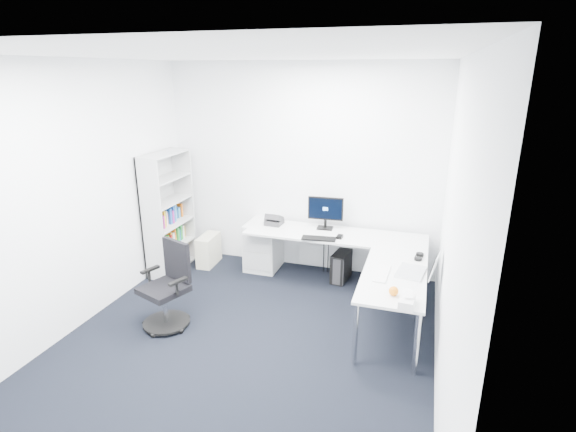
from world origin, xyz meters
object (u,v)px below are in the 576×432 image
(bookshelf, at_px, (169,213))
(laptop, at_px, (412,261))
(task_chair, at_px, (163,287))
(monitor, at_px, (325,213))
(l_desk, at_px, (329,268))

(bookshelf, relative_size, laptop, 4.24)
(bookshelf, height_order, task_chair, bookshelf)
(bookshelf, bearing_deg, laptop, -11.08)
(bookshelf, xyz_separation_m, monitor, (2.02, 0.41, 0.07))
(bookshelf, xyz_separation_m, task_chair, (0.71, -1.30, -0.34))
(monitor, bearing_deg, l_desk, -74.70)
(monitor, relative_size, laptop, 1.19)
(l_desk, distance_m, monitor, 0.73)
(bookshelf, distance_m, monitor, 2.06)
(bookshelf, bearing_deg, task_chair, -61.40)
(monitor, xyz_separation_m, laptop, (1.12, -1.02, -0.08))
(l_desk, relative_size, monitor, 4.98)
(laptop, bearing_deg, monitor, 146.82)
(bookshelf, xyz_separation_m, laptop, (3.13, -0.61, -0.01))
(l_desk, relative_size, bookshelf, 1.40)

